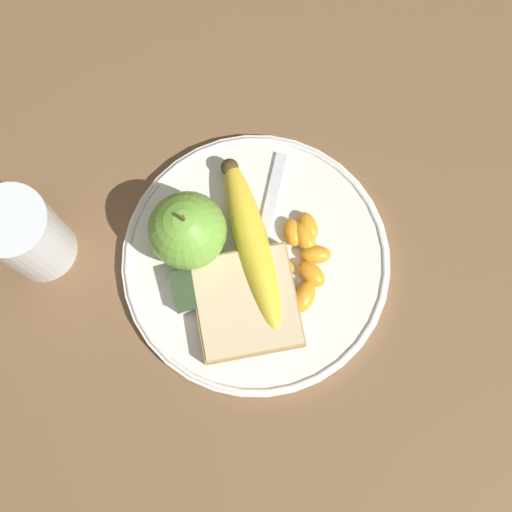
{
  "coord_description": "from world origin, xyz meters",
  "views": [
    {
      "loc": [
        -0.16,
        0.04,
        0.72
      ],
      "look_at": [
        0.0,
        0.0,
        0.03
      ],
      "focal_mm": 50.0,
      "sensor_mm": 36.0,
      "label": 1
    }
  ],
  "objects": [
    {
      "name": "apple",
      "position": [
        0.04,
        0.06,
        0.05
      ],
      "size": [
        0.08,
        0.08,
        0.09
      ],
      "color": "#72B23D",
      "rests_on": "plate"
    },
    {
      "name": "orange_segment_4",
      "position": [
        0.02,
        -0.04,
        0.02
      ],
      "size": [
        0.03,
        0.02,
        0.02
      ],
      "color": "orange",
      "rests_on": "plate"
    },
    {
      "name": "orange_segment_6",
      "position": [
        -0.03,
        -0.05,
        0.02
      ],
      "size": [
        0.04,
        0.03,
        0.02
      ],
      "color": "orange",
      "rests_on": "plate"
    },
    {
      "name": "fork",
      "position": [
        0.01,
        -0.01,
        0.01
      ],
      "size": [
        0.16,
        0.1,
        0.0
      ],
      "rotation": [
        0.0,
        0.0,
        8.93
      ],
      "color": "silver",
      "rests_on": "plate"
    },
    {
      "name": "ground_plane",
      "position": [
        0.0,
        0.0,
        0.0
      ],
      "size": [
        3.0,
        3.0,
        0.0
      ],
      "primitive_type": "plane",
      "color": "brown"
    },
    {
      "name": "orange_segment_0",
      "position": [
        -0.01,
        -0.06,
        0.02
      ],
      "size": [
        0.03,
        0.04,
        0.02
      ],
      "color": "orange",
      "rests_on": "plate"
    },
    {
      "name": "jam_packet",
      "position": [
        -0.01,
        0.07,
        0.02
      ],
      "size": [
        0.04,
        0.03,
        0.02
      ],
      "color": "silver",
      "rests_on": "plate"
    },
    {
      "name": "bread_slice",
      "position": [
        -0.04,
        0.02,
        0.02
      ],
      "size": [
        0.11,
        0.11,
        0.02
      ],
      "color": "#AB8751",
      "rests_on": "plate"
    },
    {
      "name": "orange_segment_5",
      "position": [
        -0.04,
        -0.02,
        0.02
      ],
      "size": [
        0.04,
        0.03,
        0.02
      ],
      "color": "orange",
      "rests_on": "plate"
    },
    {
      "name": "orange_segment_1",
      "position": [
        0.02,
        -0.06,
        0.02
      ],
      "size": [
        0.03,
        0.02,
        0.02
      ],
      "color": "orange",
      "rests_on": "plate"
    },
    {
      "name": "banana",
      "position": [
        0.01,
        0.0,
        0.03
      ],
      "size": [
        0.19,
        0.04,
        0.03
      ],
      "color": "yellow",
      "rests_on": "plate"
    },
    {
      "name": "juice_glass",
      "position": [
        0.08,
        0.21,
        0.05
      ],
      "size": [
        0.07,
        0.07,
        0.11
      ],
      "color": "silver",
      "rests_on": "ground_plane"
    },
    {
      "name": "orange_segment_3",
      "position": [
        0.01,
        -0.05,
        0.02
      ],
      "size": [
        0.04,
        0.02,
        0.02
      ],
      "color": "orange",
      "rests_on": "plate"
    },
    {
      "name": "plate",
      "position": [
        0.0,
        0.0,
        0.01
      ],
      "size": [
        0.27,
        0.27,
        0.01
      ],
      "color": "silver",
      "rests_on": "ground_plane"
    },
    {
      "name": "orange_segment_7",
      "position": [
        -0.05,
        -0.04,
        0.02
      ],
      "size": [
        0.04,
        0.04,
        0.02
      ],
      "color": "orange",
      "rests_on": "plate"
    },
    {
      "name": "orange_segment_2",
      "position": [
        -0.01,
        -0.02,
        0.02
      ],
      "size": [
        0.04,
        0.04,
        0.02
      ],
      "color": "orange",
      "rests_on": "plate"
    }
  ]
}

